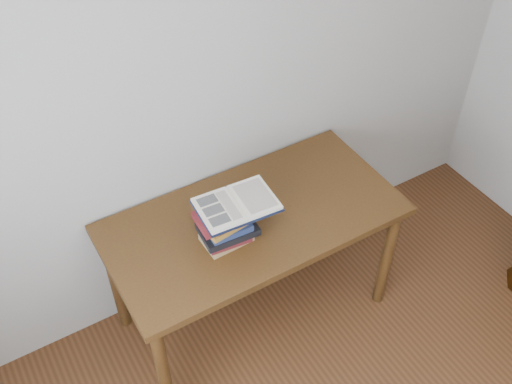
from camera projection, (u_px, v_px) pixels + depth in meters
desk at (253, 231)px, 2.89m from camera, size 1.41×0.70×0.75m
book_stack at (227, 227)px, 2.64m from camera, size 0.27×0.19×0.19m
open_book at (237, 204)px, 2.60m from camera, size 0.36×0.26×0.03m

